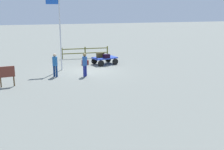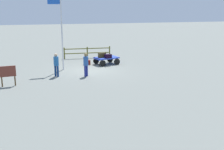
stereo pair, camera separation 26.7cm
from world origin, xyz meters
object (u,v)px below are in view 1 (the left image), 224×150
at_px(worker_trailing, 85,63).
at_px(worker_lead, 55,63).
at_px(flagpole, 59,27).
at_px(suitcase_dark, 106,56).
at_px(signboard, 7,74).
at_px(suitcase_tan, 100,55).
at_px(suitcase_olive, 85,63).
at_px(luggage_cart, 104,59).

bearing_deg(worker_trailing, worker_lead, -13.43).
height_order(worker_lead, flagpole, flagpole).
height_order(suitcase_dark, flagpole, flagpole).
height_order(flagpole, signboard, flagpole).
bearing_deg(worker_trailing, suitcase_tan, -119.94).
bearing_deg(flagpole, signboard, 45.53).
distance_m(suitcase_dark, suitcase_tan, 0.57).
distance_m(suitcase_tan, worker_trailing, 4.12).
height_order(suitcase_dark, suitcase_olive, suitcase_dark).
height_order(worker_lead, signboard, worker_lead).
distance_m(flagpole, signboard, 5.74).
bearing_deg(flagpole, suitcase_olive, -149.00).
bearing_deg(suitcase_dark, flagpole, 9.27).
bearing_deg(worker_lead, suitcase_dark, -148.59).
distance_m(suitcase_dark, worker_trailing, 4.06).
height_order(suitcase_tan, suitcase_olive, suitcase_tan).
xyz_separation_m(suitcase_dark, suitcase_tan, (0.43, -0.36, 0.04)).
distance_m(luggage_cart, worker_lead, 5.43).
bearing_deg(signboard, flagpole, -134.47).
bearing_deg(worker_trailing, suitcase_olive, -101.95).
height_order(suitcase_dark, signboard, signboard).
relative_size(worker_lead, flagpole, 0.29).
height_order(luggage_cart, worker_trailing, worker_trailing).
distance_m(worker_trailing, flagpole, 3.75).
distance_m(worker_lead, flagpole, 3.20).
distance_m(luggage_cart, suitcase_dark, 0.51).
bearing_deg(suitcase_dark, luggage_cart, -80.80).
bearing_deg(suitcase_dark, suitcase_olive, -22.90).
bearing_deg(suitcase_olive, signboard, 40.70).
bearing_deg(suitcase_tan, worker_lead, 37.45).
bearing_deg(suitcase_dark, worker_trailing, 52.19).
bearing_deg(suitcase_tan, worker_trailing, 60.06).
xyz_separation_m(worker_trailing, flagpole, (1.39, -2.57, 2.34)).
bearing_deg(signboard, suitcase_olive, -139.30).
relative_size(luggage_cart, signboard, 1.73).
height_order(luggage_cart, suitcase_tan, suitcase_tan).
relative_size(suitcase_dark, suitcase_tan, 0.88).
distance_m(suitcase_dark, worker_lead, 5.24).
height_order(suitcase_olive, worker_lead, worker_lead).
relative_size(suitcase_tan, worker_trailing, 0.41).
height_order(worker_trailing, signboard, worker_trailing).
xyz_separation_m(worker_lead, worker_trailing, (-1.98, 0.47, 0.00)).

